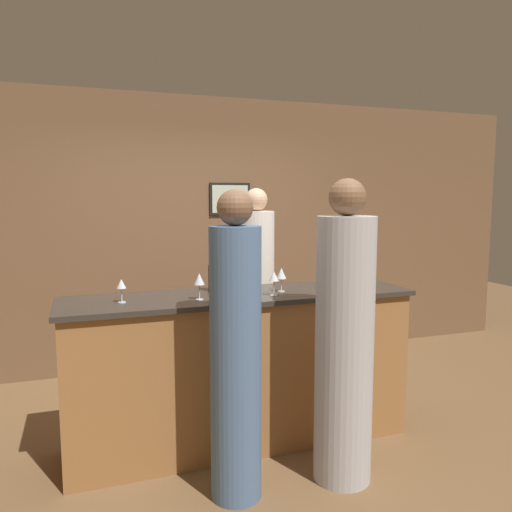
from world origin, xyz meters
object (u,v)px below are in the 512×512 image
bartender (256,301)px  wine_bottle_0 (214,277)px  wine_bottle_2 (225,280)px  guest_0 (236,356)px  guest_1 (344,343)px  wine_bottle_1 (255,275)px

bartender → wine_bottle_0: (-0.53, -0.58, 0.33)m
bartender → wine_bottle_2: 0.96m
bartender → guest_0: 1.49m
guest_1 → wine_bottle_1: guest_1 is taller
bartender → wine_bottle_0: 0.85m
wine_bottle_1 → wine_bottle_2: 0.25m
guest_1 → bartender: bearing=93.4°
guest_0 → wine_bottle_1: size_ratio=5.93×
bartender → guest_0: size_ratio=1.02×
guest_0 → wine_bottle_0: size_ratio=6.96×
wine_bottle_0 → guest_0: bearing=-95.4°
guest_1 → wine_bottle_0: 1.07m
wine_bottle_1 → guest_0: bearing=-117.9°
guest_1 → wine_bottle_1: 0.85m
guest_0 → wine_bottle_0: (0.07, 0.78, 0.34)m
bartender → wine_bottle_1: 0.82m
bartender → wine_bottle_1: (-0.25, -0.70, 0.35)m
bartender → wine_bottle_2: (-0.49, -0.76, 0.34)m
wine_bottle_0 → wine_bottle_1: (0.28, -0.11, 0.02)m
guest_0 → wine_bottle_2: bearing=79.9°
guest_0 → wine_bottle_0: guest_0 is taller
guest_0 → wine_bottle_1: bearing=62.1°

